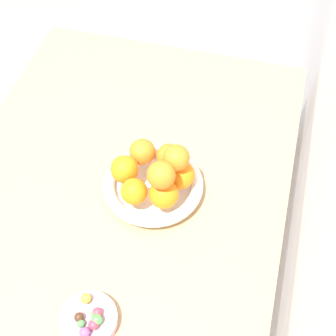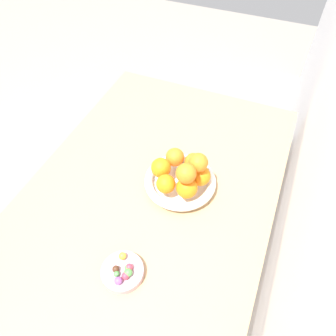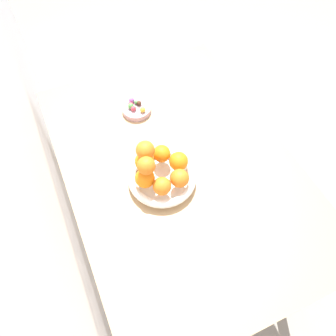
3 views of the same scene
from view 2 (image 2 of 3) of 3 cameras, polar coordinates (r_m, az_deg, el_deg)
ground_plane at (r=1.69m, az=-1.76°, el=-18.65°), size 6.00×6.00×0.00m
dining_table at (r=1.12m, az=-2.55°, el=-5.98°), size 1.10×0.76×0.74m
fruit_bowl at (r=1.03m, az=2.13°, el=-2.43°), size 0.22×0.22×0.04m
candy_dish at (r=0.90m, az=-7.90°, el=-17.50°), size 0.11×0.11×0.02m
orange_0 at (r=0.96m, az=-0.39°, el=-2.78°), size 0.06×0.06×0.06m
orange_1 at (r=0.95m, az=3.29°, el=-3.47°), size 0.06×0.06×0.06m
orange_2 at (r=0.99m, az=5.64°, el=-1.35°), size 0.06×0.06×0.06m
orange_3 at (r=1.02m, az=4.45°, el=1.02°), size 0.06×0.06×0.06m
orange_4 at (r=1.03m, az=1.22°, el=1.89°), size 0.06×0.06×0.06m
orange_5 at (r=1.00m, az=-1.23°, el=0.04°), size 0.06×0.06×0.06m
orange_6 at (r=0.91m, az=3.16°, el=-0.94°), size 0.06×0.06×0.06m
orange_7 at (r=0.94m, az=5.30°, el=0.94°), size 0.06×0.06×0.06m
candy_ball_0 at (r=0.88m, az=-8.95°, el=-17.76°), size 0.01×0.01×0.01m
candy_ball_1 at (r=0.88m, az=-7.08°, el=-16.84°), size 0.02×0.02×0.02m
candy_ball_2 at (r=0.87m, az=-8.66°, el=-18.84°), size 0.02×0.02×0.02m
candy_ball_3 at (r=0.88m, az=-9.08°, el=-16.98°), size 0.02×0.02×0.02m
candy_ball_4 at (r=0.87m, az=-6.95°, el=-17.64°), size 0.02×0.02×0.02m
candy_ball_5 at (r=0.89m, az=-7.94°, el=-14.93°), size 0.02×0.02×0.02m
candy_ball_6 at (r=0.88m, az=-6.77°, el=-16.78°), size 0.02×0.02×0.02m
candy_ball_7 at (r=0.87m, az=-7.44°, el=-18.13°), size 0.02×0.02×0.02m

